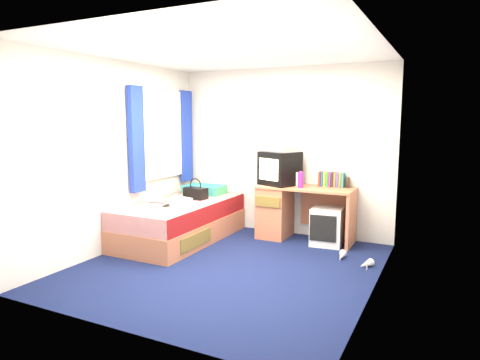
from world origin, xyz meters
The scene contains 20 objects.
ground centered at (0.00, 0.00, 0.00)m, with size 3.40×3.40×0.00m, color #0C1438.
room_shell centered at (0.00, 0.00, 1.45)m, with size 3.40×3.40×3.40m.
bed centered at (-1.10, 0.67, 0.27)m, with size 1.01×2.00×0.54m.
pillow centered at (-1.13, 1.37, 0.60)m, with size 0.59×0.38×0.13m, color #1A5DAB.
desk centered at (0.18, 1.44, 0.41)m, with size 1.30×0.55×0.75m.
storage_cube centered at (0.78, 1.35, 0.25)m, with size 0.40×0.40×0.50m, color silver.
crt_tv centered at (0.06, 1.44, 0.98)m, with size 0.60×0.59×0.47m.
vcr centered at (0.06, 1.44, 1.26)m, with size 0.44×0.32×0.08m, color #AEAEB0.
book_row centered at (0.76, 1.60, 0.85)m, with size 0.34×0.13×0.20m.
picture_frame centered at (0.98, 1.62, 0.82)m, with size 0.02×0.12×0.14m, color black.
pink_water_bottle centered at (0.41, 1.32, 0.85)m, with size 0.06×0.06×0.20m, color #E62095.
aerosol_can centered at (0.31, 1.45, 0.85)m, with size 0.05×0.05×0.19m, color silver.
handbag centered at (-1.03, 0.95, 0.63)m, with size 0.34×0.21×0.30m.
towel centered at (-0.98, 0.47, 0.59)m, with size 0.28×0.23×0.09m, color white.
magazine centered at (-1.34, 0.72, 0.55)m, with size 0.21×0.28×0.01m, color gold.
water_bottle centered at (-1.34, 0.46, 0.58)m, with size 0.07×0.07×0.20m, color silver.
colour_swatch_fan centered at (-1.04, 0.20, 0.55)m, with size 0.22×0.06×0.01m, color orange.
remote_control centered at (-1.07, 0.29, 0.55)m, with size 0.05×0.16×0.02m, color black.
window_assembly centered at (-1.55, 0.90, 1.42)m, with size 0.11×1.42×1.40m.
white_heels centered at (1.26, 0.75, 0.04)m, with size 0.45×0.42×0.09m.
Camera 1 is at (2.22, -4.14, 1.67)m, focal length 32.00 mm.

